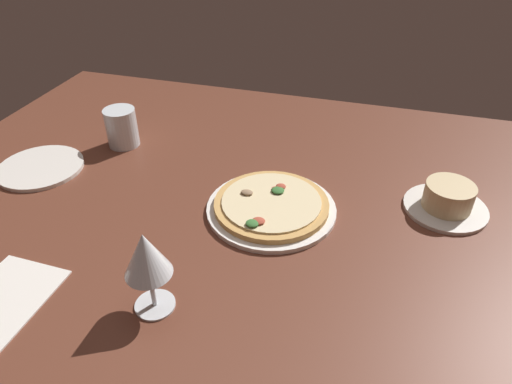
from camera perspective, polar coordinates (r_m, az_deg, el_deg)
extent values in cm
cube|color=brown|center=(99.45, -1.80, -1.55)|extent=(150.00, 110.00, 4.00)
cylinder|color=white|center=(94.14, 1.90, -2.08)|extent=(26.43, 26.43, 1.00)
cylinder|color=tan|center=(93.47, 1.91, -1.55)|extent=(23.36, 23.36, 1.20)
cylinder|color=beige|center=(92.99, 1.92, -1.15)|extent=(20.20, 20.20, 0.40)
ellipsoid|color=#387033|center=(95.24, 2.72, 0.22)|extent=(2.68, 2.60, 0.71)
ellipsoid|color=#387033|center=(86.46, -0.48, -3.90)|extent=(2.50, 2.37, 0.78)
ellipsoid|color=#937556|center=(94.57, -1.12, -0.04)|extent=(2.55, 1.86, 0.66)
ellipsoid|color=#AD4733|center=(95.78, 2.58, 0.40)|extent=(2.18, 1.56, 0.56)
ellipsoid|color=#AD4733|center=(96.43, 3.11, 0.71)|extent=(2.10, 1.87, 0.72)
ellipsoid|color=#AD4733|center=(87.15, 0.32, -3.58)|extent=(2.51, 2.22, 0.66)
cylinder|color=silver|center=(102.17, 22.37, -1.82)|extent=(16.76, 16.76, 0.80)
cylinder|color=#D1B784|center=(100.52, 22.74, -0.46)|extent=(9.78, 9.78, 5.19)
cylinder|color=silver|center=(77.73, -12.37, -13.49)|extent=(6.51, 6.51, 0.40)
cylinder|color=silver|center=(75.02, -12.73, -11.60)|extent=(0.80, 0.80, 7.06)
cone|color=silver|center=(69.94, -13.51, -7.48)|extent=(7.33, 7.33, 7.61)
cone|color=#5B0F19|center=(71.27, -13.29, -8.65)|extent=(3.18, 3.18, 3.66)
cylinder|color=silver|center=(119.84, -16.29, 7.68)|extent=(7.74, 7.74, 9.55)
cylinder|color=silver|center=(120.42, -16.19, 7.14)|extent=(7.12, 7.12, 6.97)
cylinder|color=silver|center=(118.31, -25.11, 2.78)|extent=(19.38, 19.38, 0.90)
cube|color=white|center=(86.98, -28.81, -11.69)|extent=(13.70, 18.12, 0.30)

